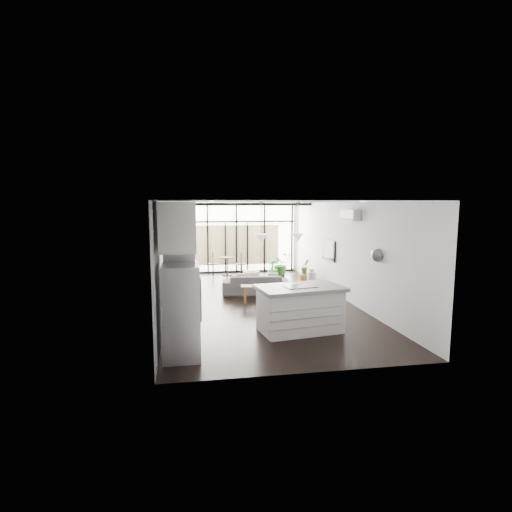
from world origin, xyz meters
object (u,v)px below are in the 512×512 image
object	(u,v)px
island	(300,309)
milk_can	(312,277)
fridge	(181,311)
tv	(329,250)
pouf	(251,278)
sofa	(256,281)
console_bench	(268,294)

from	to	relation	value
island	milk_can	world-z (taller)	island
island	milk_can	size ratio (longest dim) A/B	3.09
island	milk_can	distance (m)	4.97
fridge	tv	size ratio (longest dim) A/B	1.54
fridge	milk_can	world-z (taller)	fridge
fridge	pouf	size ratio (longest dim) A/B	3.03
sofa	console_bench	size ratio (longest dim) A/B	1.34
milk_can	sofa	bearing A→B (deg)	-157.45
fridge	pouf	distance (m)	6.77
island	pouf	world-z (taller)	island
island	console_bench	bearing A→B (deg)	85.10
console_bench	tv	bearing A→B (deg)	39.69
fridge	tv	xyz separation A→B (m)	(4.55, 4.95, 0.45)
fridge	console_bench	distance (m)	4.37
sofa	fridge	bearing A→B (deg)	73.07
pouf	tv	world-z (taller)	tv
island	fridge	world-z (taller)	fridge
fridge	sofa	world-z (taller)	fridge
milk_can	tv	size ratio (longest dim) A/B	0.53
console_bench	tv	size ratio (longest dim) A/B	1.38
console_bench	pouf	world-z (taller)	console_bench
pouf	sofa	bearing A→B (deg)	-94.11
sofa	tv	xyz separation A→B (m)	(2.37, 0.09, 0.90)
console_bench	milk_can	size ratio (longest dim) A/B	2.59
sofa	pouf	distance (m)	1.50
console_bench	tv	world-z (taller)	tv
fridge	sofa	xyz separation A→B (m)	(2.19, 4.86, -0.45)
island	pouf	xyz separation A→B (m)	(-0.21, 5.27, -0.27)
console_bench	milk_can	distance (m)	2.83
sofa	pouf	world-z (taller)	sofa
tv	milk_can	bearing A→B (deg)	110.88
milk_can	console_bench	bearing A→B (deg)	-132.93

